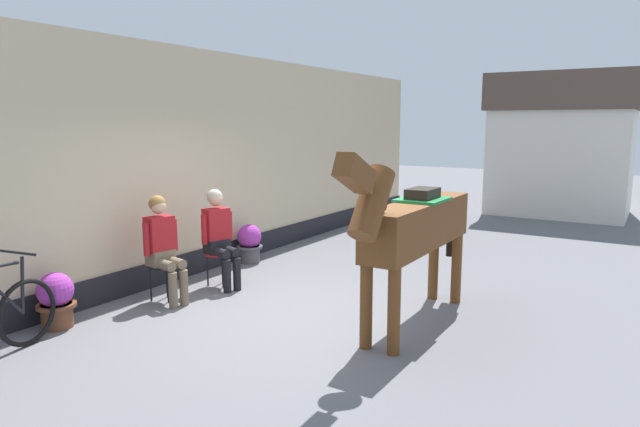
# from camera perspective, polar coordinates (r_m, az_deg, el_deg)

# --- Properties ---
(ground_plane) EXTENTS (40.00, 40.00, 0.00)m
(ground_plane) POSITION_cam_1_polar(r_m,az_deg,el_deg) (9.39, 7.89, -5.03)
(ground_plane) COLOR slate
(pub_facade_wall) EXTENTS (0.34, 14.00, 3.40)m
(pub_facade_wall) POSITION_cam_1_polar(r_m,az_deg,el_deg) (9.26, -10.43, 4.35)
(pub_facade_wall) COLOR #CCB793
(pub_facade_wall) RESTS_ON ground_plane
(distant_cottage) EXTENTS (3.40, 2.60, 3.50)m
(distant_cottage) POSITION_cam_1_polar(r_m,az_deg,el_deg) (15.43, 23.44, 6.62)
(distant_cottage) COLOR silver
(distant_cottage) RESTS_ON ground_plane
(seated_visitor_near) EXTENTS (0.61, 0.48, 1.39)m
(seated_visitor_near) POSITION_cam_1_polar(r_m,az_deg,el_deg) (7.45, -15.77, -2.93)
(seated_visitor_near) COLOR black
(seated_visitor_near) RESTS_ON ground_plane
(seated_visitor_far) EXTENTS (0.61, 0.48, 1.39)m
(seated_visitor_far) POSITION_cam_1_polar(r_m,az_deg,el_deg) (7.95, -10.29, -1.97)
(seated_visitor_far) COLOR red
(seated_visitor_far) RESTS_ON ground_plane
(saddled_horse_center) EXTENTS (0.50, 3.00, 2.06)m
(saddled_horse_center) POSITION_cam_1_polar(r_m,az_deg,el_deg) (6.31, 9.58, -1.32)
(saddled_horse_center) COLOR brown
(saddled_horse_center) RESTS_ON ground_plane
(flower_planter_near) EXTENTS (0.43, 0.43, 0.64)m
(flower_planter_near) POSITION_cam_1_polar(r_m,az_deg,el_deg) (7.04, -25.37, -7.91)
(flower_planter_near) COLOR brown
(flower_planter_near) RESTS_ON ground_plane
(flower_planter_far) EXTENTS (0.43, 0.43, 0.64)m
(flower_planter_far) POSITION_cam_1_polar(r_m,az_deg,el_deg) (9.37, -7.22, -2.96)
(flower_planter_far) COLOR #4C4C51
(flower_planter_far) RESTS_ON ground_plane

